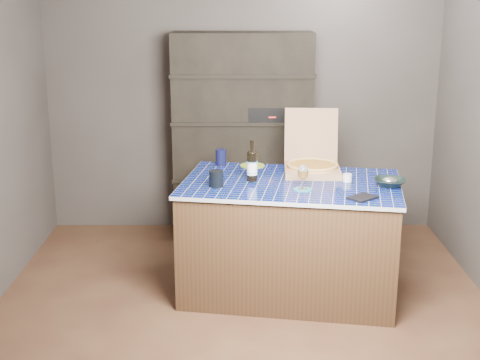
{
  "coord_description": "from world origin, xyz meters",
  "views": [
    {
      "loc": [
        -0.03,
        -4.21,
        2.12
      ],
      "look_at": [
        -0.02,
        0.0,
        0.94
      ],
      "focal_mm": 50.0,
      "sensor_mm": 36.0,
      "label": 1
    }
  ],
  "objects_px": {
    "bowl": "(390,182)",
    "kitchen_island": "(290,237)",
    "mead_bottle": "(252,165)",
    "wine_glass": "(303,173)",
    "pizza_box": "(312,164)",
    "dvd_case": "(363,198)"
  },
  "relations": [
    {
      "from": "mead_bottle",
      "to": "wine_glass",
      "type": "bearing_deg",
      "value": -33.92
    },
    {
      "from": "mead_bottle",
      "to": "wine_glass",
      "type": "distance_m",
      "value": 0.41
    },
    {
      "from": "kitchen_island",
      "to": "dvd_case",
      "type": "height_order",
      "value": "dvd_case"
    },
    {
      "from": "pizza_box",
      "to": "bowl",
      "type": "bearing_deg",
      "value": -33.28
    },
    {
      "from": "kitchen_island",
      "to": "dvd_case",
      "type": "distance_m",
      "value": 0.72
    },
    {
      "from": "bowl",
      "to": "wine_glass",
      "type": "bearing_deg",
      "value": -171.7
    },
    {
      "from": "pizza_box",
      "to": "wine_glass",
      "type": "bearing_deg",
      "value": -101.16
    },
    {
      "from": "wine_glass",
      "to": "bowl",
      "type": "relative_size",
      "value": 0.79
    },
    {
      "from": "kitchen_island",
      "to": "bowl",
      "type": "xyz_separation_m",
      "value": [
        0.67,
        -0.11,
        0.44
      ]
    },
    {
      "from": "pizza_box",
      "to": "mead_bottle",
      "type": "height_order",
      "value": "pizza_box"
    },
    {
      "from": "pizza_box",
      "to": "wine_glass",
      "type": "height_order",
      "value": "pizza_box"
    },
    {
      "from": "wine_glass",
      "to": "dvd_case",
      "type": "xyz_separation_m",
      "value": [
        0.37,
        -0.2,
        -0.11
      ]
    },
    {
      "from": "mead_bottle",
      "to": "kitchen_island",
      "type": "bearing_deg",
      "value": -6.57
    },
    {
      "from": "pizza_box",
      "to": "bowl",
      "type": "distance_m",
      "value": 0.62
    },
    {
      "from": "bowl",
      "to": "kitchen_island",
      "type": "bearing_deg",
      "value": 170.99
    },
    {
      "from": "bowl",
      "to": "dvd_case",
      "type": "bearing_deg",
      "value": -129.51
    },
    {
      "from": "kitchen_island",
      "to": "wine_glass",
      "type": "relative_size",
      "value": 9.75
    },
    {
      "from": "wine_glass",
      "to": "dvd_case",
      "type": "distance_m",
      "value": 0.44
    },
    {
      "from": "kitchen_island",
      "to": "mead_bottle",
      "type": "bearing_deg",
      "value": -177.04
    },
    {
      "from": "pizza_box",
      "to": "wine_glass",
      "type": "distance_m",
      "value": 0.47
    },
    {
      "from": "mead_bottle",
      "to": "wine_glass",
      "type": "relative_size",
      "value": 1.71
    },
    {
      "from": "wine_glass",
      "to": "kitchen_island",
      "type": "bearing_deg",
      "value": 107.52
    }
  ]
}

